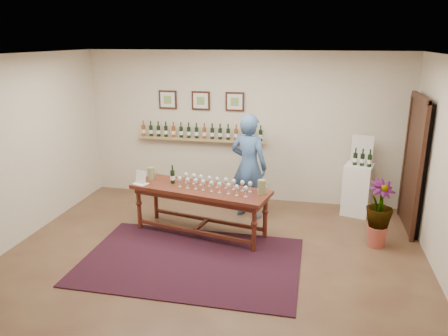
% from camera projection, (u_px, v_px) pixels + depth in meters
% --- Properties ---
extents(ground, '(6.00, 6.00, 0.00)m').
position_uv_depth(ground, '(212.00, 257.00, 6.24)').
color(ground, '#4F2E23').
rests_on(ground, ground).
extents(room_shell, '(6.00, 6.00, 6.00)m').
position_uv_depth(room_shell, '(362.00, 157.00, 7.24)').
color(room_shell, beige).
rests_on(room_shell, ground).
extents(rug, '(3.02, 2.02, 0.02)m').
position_uv_depth(rug, '(191.00, 261.00, 6.12)').
color(rug, '#490F0D').
rests_on(rug, ground).
extents(tasting_table, '(2.28, 1.13, 0.77)m').
position_uv_depth(tasting_table, '(200.00, 195.00, 6.82)').
color(tasting_table, '#411310').
rests_on(tasting_table, ground).
extents(table_glasses, '(1.31, 0.55, 0.18)m').
position_uv_depth(table_glasses, '(214.00, 184.00, 6.69)').
color(table_glasses, silver).
rests_on(table_glasses, tasting_table).
extents(table_bottles, '(0.30, 0.22, 0.28)m').
position_uv_depth(table_bottles, '(174.00, 174.00, 7.00)').
color(table_bottles, black).
rests_on(table_bottles, tasting_table).
extents(pitcher_left, '(0.16, 0.16, 0.20)m').
position_uv_depth(pitcher_left, '(151.00, 173.00, 7.16)').
color(pitcher_left, olive).
rests_on(pitcher_left, tasting_table).
extents(pitcher_right, '(0.17, 0.17, 0.22)m').
position_uv_depth(pitcher_right, '(262.00, 187.00, 6.48)').
color(pitcher_right, olive).
rests_on(pitcher_right, tasting_table).
extents(menu_card, '(0.27, 0.23, 0.21)m').
position_uv_depth(menu_card, '(141.00, 177.00, 6.95)').
color(menu_card, silver).
rests_on(menu_card, tasting_table).
extents(display_pedestal, '(0.55, 0.55, 0.91)m').
position_uv_depth(display_pedestal, '(357.00, 189.00, 7.67)').
color(display_pedestal, white).
rests_on(display_pedestal, ground).
extents(pedestal_bottles, '(0.31, 0.15, 0.30)m').
position_uv_depth(pedestal_bottles, '(363.00, 157.00, 7.44)').
color(pedestal_bottles, black).
rests_on(pedestal_bottles, display_pedestal).
extents(info_sign, '(0.36, 0.11, 0.51)m').
position_uv_depth(info_sign, '(362.00, 148.00, 7.60)').
color(info_sign, silver).
rests_on(info_sign, display_pedestal).
extents(potted_plant, '(0.64, 0.64, 0.89)m').
position_uv_depth(potted_plant, '(379.00, 214.00, 6.43)').
color(potted_plant, '#A54637').
rests_on(potted_plant, ground).
extents(person, '(0.76, 0.62, 1.81)m').
position_uv_depth(person, '(249.00, 166.00, 7.44)').
color(person, '#3B5B8C').
rests_on(person, ground).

